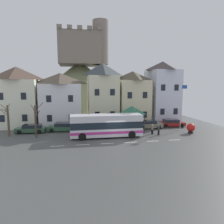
% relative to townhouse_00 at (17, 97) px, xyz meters
% --- Properties ---
extents(ground_plane, '(40.00, 60.00, 0.07)m').
position_rel_townhouse_00_xyz_m(ground_plane, '(14.98, -12.14, -5.18)').
color(ground_plane, '#4C4E4D').
extents(townhouse_00, '(6.80, 6.34, 10.30)m').
position_rel_townhouse_00_xyz_m(townhouse_00, '(0.00, 0.00, 0.00)').
color(townhouse_00, silver).
rests_on(townhouse_00, ground_plane).
extents(townhouse_01, '(6.99, 5.49, 9.27)m').
position_rel_townhouse_00_xyz_m(townhouse_01, '(7.29, -0.42, -0.52)').
color(townhouse_01, white).
rests_on(townhouse_01, ground_plane).
extents(townhouse_02, '(5.32, 5.10, 11.11)m').
position_rel_townhouse_00_xyz_m(townhouse_02, '(14.78, -0.62, 0.41)').
color(townhouse_02, beige).
rests_on(townhouse_02, ground_plane).
extents(townhouse_03, '(5.58, 6.09, 9.74)m').
position_rel_townhouse_00_xyz_m(townhouse_03, '(20.59, -0.12, -0.28)').
color(townhouse_03, beige).
rests_on(townhouse_03, ground_plane).
extents(townhouse_04, '(5.17, 6.75, 11.70)m').
position_rel_townhouse_00_xyz_m(townhouse_04, '(26.65, 0.21, 0.70)').
color(townhouse_04, silver).
rests_on(townhouse_04, ground_plane).
extents(hilltop_castle, '(34.76, 34.76, 23.28)m').
position_rel_townhouse_00_xyz_m(hilltop_castle, '(11.43, 18.66, 2.17)').
color(hilltop_castle, '#616646').
rests_on(hilltop_castle, ground_plane).
extents(transit_bus, '(9.94, 2.79, 3.16)m').
position_rel_townhouse_00_xyz_m(transit_bus, '(13.89, -10.31, -3.55)').
color(transit_bus, silver).
rests_on(transit_bus, ground_plane).
extents(bus_shelter, '(3.60, 3.60, 3.82)m').
position_rel_townhouse_00_xyz_m(bus_shelter, '(18.73, -5.99, -2.06)').
color(bus_shelter, '#473D33').
rests_on(bus_shelter, ground_plane).
extents(parked_car_00, '(4.41, 2.46, 1.27)m').
position_rel_townhouse_00_xyz_m(parked_car_00, '(26.27, -5.14, -4.52)').
color(parked_car_00, maroon).
rests_on(parked_car_00, ground_plane).
extents(parked_car_01, '(4.48, 2.10, 1.27)m').
position_rel_townhouse_00_xyz_m(parked_car_01, '(3.09, -5.67, -4.52)').
color(parked_car_01, '#30523A').
rests_on(parked_car_01, ground_plane).
extents(parked_car_02, '(4.79, 2.41, 1.36)m').
position_rel_townhouse_00_xyz_m(parked_car_02, '(7.79, -5.42, -4.48)').
color(parked_car_02, '#2E593B').
rests_on(parked_car_02, ground_plane).
extents(parked_car_03, '(4.42, 1.93, 1.34)m').
position_rel_townhouse_00_xyz_m(parked_car_03, '(21.73, -5.90, -4.49)').
color(parked_car_03, slate).
rests_on(parked_car_03, ground_plane).
extents(pedestrian_00, '(0.36, 0.37, 1.51)m').
position_rel_townhouse_00_xyz_m(pedestrian_00, '(20.80, -9.91, -4.32)').
color(pedestrian_00, black).
rests_on(pedestrian_00, ground_plane).
extents(pedestrian_01, '(0.35, 0.39, 1.50)m').
position_rel_townhouse_00_xyz_m(pedestrian_01, '(21.53, -10.52, -4.35)').
color(pedestrian_01, black).
rests_on(pedestrian_01, ground_plane).
extents(public_bench, '(1.68, 0.48, 0.87)m').
position_rel_townhouse_00_xyz_m(public_bench, '(17.85, -4.16, -4.67)').
color(public_bench, '#473828').
rests_on(public_bench, ground_plane).
extents(flagpole, '(0.95, 0.10, 7.25)m').
position_rel_townhouse_00_xyz_m(flagpole, '(26.36, -7.99, -0.96)').
color(flagpole, silver).
rests_on(flagpole, ground_plane).
extents(harbour_buoy, '(1.24, 1.24, 1.49)m').
position_rel_townhouse_00_xyz_m(harbour_buoy, '(26.73, -10.35, -4.33)').
color(harbour_buoy, black).
rests_on(harbour_buoy, ground_plane).
extents(bare_tree_00, '(1.70, 1.24, 4.88)m').
position_rel_townhouse_00_xyz_m(bare_tree_00, '(4.36, -8.93, -2.74)').
color(bare_tree_00, '#47382D').
rests_on(bare_tree_00, ground_plane).
extents(bare_tree_01, '(1.40, 0.86, 4.61)m').
position_rel_townhouse_00_xyz_m(bare_tree_01, '(0.41, -7.34, -2.80)').
color(bare_tree_01, brown).
rests_on(bare_tree_01, ground_plane).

